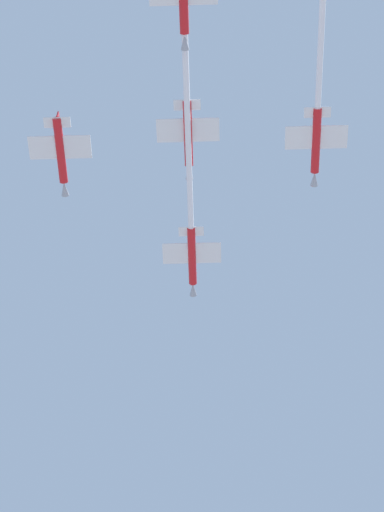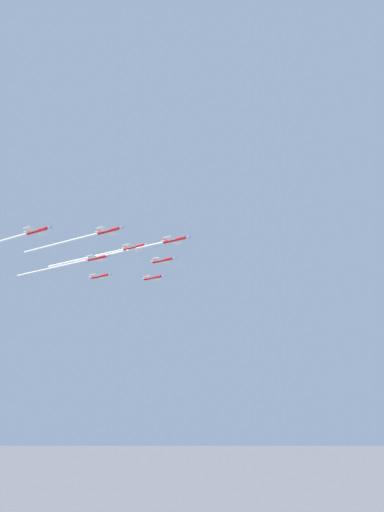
% 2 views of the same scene
% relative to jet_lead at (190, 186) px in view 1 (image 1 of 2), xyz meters
% --- Properties ---
extents(jet_lead, '(44.40, 7.98, 2.32)m').
position_rel_jet_lead_xyz_m(jet_lead, '(0.00, 0.00, 0.00)').
color(jet_lead, red).
extents(jet_port_inner, '(11.06, 7.98, 2.32)m').
position_rel_jet_lead_xyz_m(jet_port_inner, '(-4.74, 16.32, 0.11)').
color(jet_port_inner, red).
extents(jet_starboard_inner, '(48.02, 7.98, 2.32)m').
position_rel_jet_lead_xyz_m(jet_starboard_inner, '(-18.13, -15.73, 1.11)').
color(jet_starboard_inner, red).
extents(jet_port_outer, '(50.85, 7.98, 2.32)m').
position_rel_jet_lead_xyz_m(jet_port_outer, '(-20.54, 0.53, 0.73)').
color(jet_port_outer, red).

